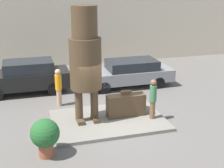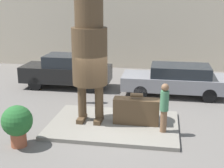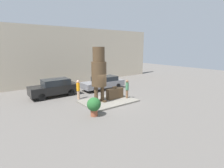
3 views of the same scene
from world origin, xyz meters
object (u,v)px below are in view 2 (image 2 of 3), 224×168
(statue_figure, at_px, (90,48))
(worker_hivis, at_px, (83,82))
(tourist, at_px, (164,106))
(parked_car_black, at_px, (67,70))
(parked_car_grey, at_px, (176,79))
(giant_suitcase, at_px, (136,111))
(planter_pot, at_px, (17,123))

(statue_figure, xyz_separation_m, worker_hivis, (-0.84, 2.12, -1.80))
(tourist, xyz_separation_m, parked_car_black, (-4.79, 4.86, -0.16))
(statue_figure, relative_size, parked_car_black, 1.03)
(parked_car_grey, bearing_deg, parked_car_black, -4.61)
(giant_suitcase, xyz_separation_m, tourist, (0.95, -0.55, 0.44))
(statue_figure, bearing_deg, planter_pot, -130.63)
(planter_pot, bearing_deg, parked_car_black, 93.99)
(parked_car_black, xyz_separation_m, parked_car_grey, (5.30, -0.43, -0.11))
(parked_car_black, xyz_separation_m, planter_pot, (0.44, -6.38, -0.10))
(tourist, bearing_deg, planter_pot, -160.72)
(parked_car_grey, bearing_deg, worker_hivis, 24.14)
(parked_car_grey, height_order, planter_pot, parked_car_grey)
(tourist, bearing_deg, worker_hivis, 142.01)
(statue_figure, bearing_deg, parked_car_black, 117.25)
(parked_car_black, height_order, worker_hivis, worker_hivis)
(parked_car_black, distance_m, planter_pot, 6.39)
(parked_car_black, relative_size, parked_car_grey, 0.92)
(giant_suitcase, height_order, tourist, tourist)
(parked_car_black, distance_m, parked_car_grey, 5.32)
(parked_car_black, distance_m, worker_hivis, 2.58)
(parked_car_black, relative_size, planter_pot, 3.35)
(statue_figure, xyz_separation_m, parked_car_grey, (3.08, 3.88, -1.99))
(parked_car_black, xyz_separation_m, worker_hivis, (1.37, -2.19, 0.08))
(statue_figure, distance_m, tourist, 3.14)
(tourist, xyz_separation_m, parked_car_grey, (0.50, 4.43, -0.27))
(parked_car_grey, xyz_separation_m, worker_hivis, (-3.92, -1.76, 0.19))
(statue_figure, distance_m, giant_suitcase, 2.70)
(parked_car_grey, bearing_deg, tourist, 83.51)
(parked_car_black, bearing_deg, parked_car_grey, 175.39)
(parked_car_black, height_order, parked_car_grey, parked_car_black)
(tourist, height_order, parked_car_grey, tourist)
(giant_suitcase, relative_size, worker_hivis, 0.91)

